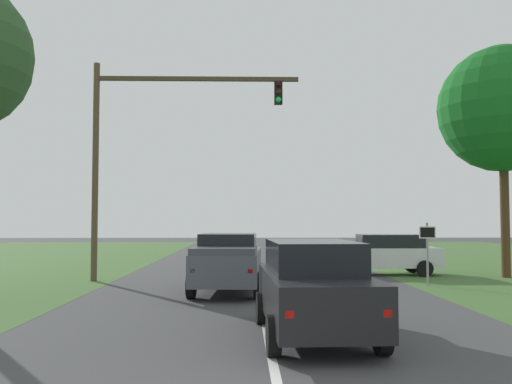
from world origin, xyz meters
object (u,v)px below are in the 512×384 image
Objects in this scene: red_suv_near at (313,286)px; keep_moving_sign at (427,245)px; crossing_suv_far at (387,253)px; oak_tree_right at (502,109)px; pickup_truck_lead at (229,261)px; traffic_light at (147,137)px.

keep_moving_sign reaches higher than red_suv_near.
keep_moving_sign is 3.98m from crossing_suv_far.
oak_tree_right reaches higher than keep_moving_sign.
pickup_truck_lead is 6.60m from traffic_light.
keep_moving_sign is (5.24, 8.63, 0.44)m from red_suv_near.
crossing_suv_far is at bearing 69.16° from red_suv_near.
traffic_light is at bearing 116.83° from red_suv_near.
traffic_light is (-5.20, 10.28, 4.61)m from red_suv_near.
red_suv_near is at bearing -74.62° from pickup_truck_lead.
red_suv_near is 2.16× the size of keep_moving_sign.
crossing_suv_far is (9.98, 2.27, -4.70)m from traffic_light.
red_suv_near is at bearing -129.75° from oak_tree_right.
pickup_truck_lead is at bearing -45.56° from traffic_light.
pickup_truck_lead is 7.36m from keep_moving_sign.
oak_tree_right is 2.10× the size of crossing_suv_far.
pickup_truck_lead is 13.47m from oak_tree_right.
red_suv_near reaches higher than pickup_truck_lead.
traffic_light is at bearing 171.03° from keep_moving_sign.
red_suv_near is at bearing -121.26° from keep_moving_sign.
pickup_truck_lead is 0.57× the size of oak_tree_right.
keep_moving_sign is 7.38m from oak_tree_right.
oak_tree_right is at bearing -15.62° from crossing_suv_far.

